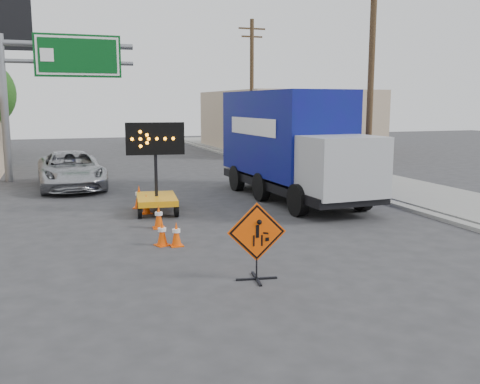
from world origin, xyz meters
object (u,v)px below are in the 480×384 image
pickup_truck (71,170)px  box_truck (291,151)px  construction_sign (257,239)px  arrow_board (156,193)px

pickup_truck → box_truck: size_ratio=0.65×
construction_sign → arrow_board: (-0.72, 7.60, -0.20)m
construction_sign → arrow_board: arrow_board is taller
box_truck → arrow_board: bearing=-171.9°
construction_sign → pickup_truck: size_ratio=0.29×
arrow_board → box_truck: size_ratio=0.35×
arrow_board → box_truck: box_truck is taller
box_truck → pickup_truck: bearing=142.6°
arrow_board → pickup_truck: (-2.55, 6.60, 0.12)m
arrow_board → box_truck: (5.42, 0.98, 1.20)m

